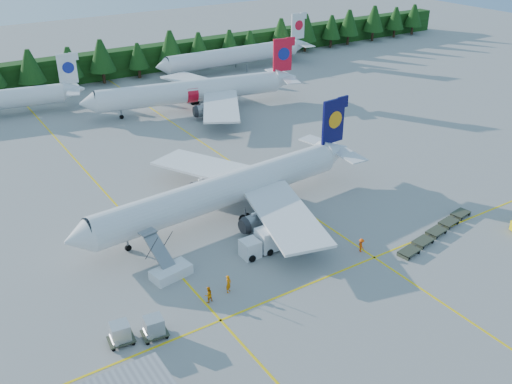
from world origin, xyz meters
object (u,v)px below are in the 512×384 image
airstairs (169,269)px  service_truck (264,241)px  airliner_red (187,92)px  airliner_navy (218,193)px

airstairs → service_truck: (11.18, -1.61, 0.53)m
airliner_red → airstairs: bearing=-108.2°
airliner_navy → service_truck: 9.88m
airliner_red → service_truck: airliner_red is taller
airliner_red → airstairs: 54.82m
airliner_red → service_truck: (-15.27, -49.55, -2.27)m
airstairs → airliner_navy: bearing=27.9°
service_truck → airliner_red: bearing=72.7°
airliner_navy → airstairs: (-10.56, -8.00, -2.74)m
airliner_red → service_truck: size_ratio=7.19×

